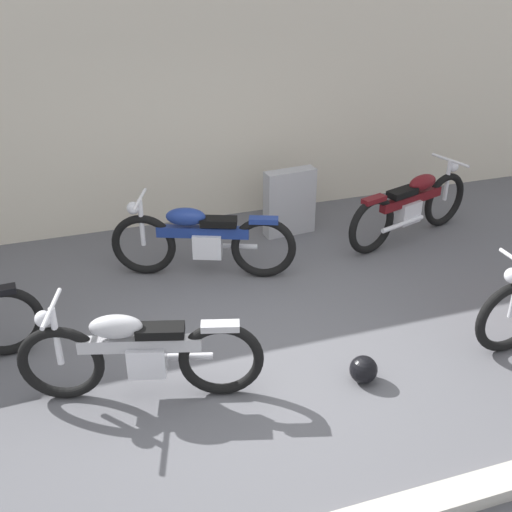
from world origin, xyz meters
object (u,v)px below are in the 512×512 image
Objects in this scene: stone_marker at (290,202)px; motorcycle_maroon at (411,206)px; helmet at (363,369)px; motorcycle_blue at (201,239)px; motorcycle_silver at (139,353)px.

motorcycle_maroon is (1.44, -0.63, 0.01)m from stone_marker.
motorcycle_maroon is (1.91, 2.48, 0.33)m from helmet.
stone_marker is 0.44× the size of motorcycle_blue.
motorcycle_maroon is at bearing -23.64° from stone_marker.
motorcycle_silver is (-1.95, 0.44, 0.33)m from helmet.
motorcycle_silver is at bearing -132.06° from stone_marker.
motorcycle_silver reaches higher than helmet.
motorcycle_maroon is (2.82, 0.11, -0.01)m from motorcycle_blue.
stone_marker is at bearing -130.22° from motorcycle_blue.
helmet is at bearing -176.63° from motorcycle_silver.
motorcycle_blue reaches higher than helmet.
motorcycle_silver is at bearing 83.26° from motorcycle_blue.
motorcycle_silver is (-1.04, -1.93, -0.01)m from motorcycle_blue.
motorcycle_blue is at bearing -151.69° from stone_marker.
motorcycle_blue is (-0.91, 2.37, 0.34)m from helmet.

